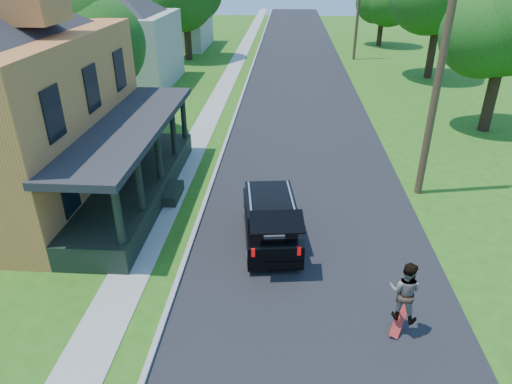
# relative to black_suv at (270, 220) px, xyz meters

# --- Properties ---
(ground) EXTENTS (140.00, 140.00, 0.00)m
(ground) POSITION_rel_black_suv_xyz_m (1.40, -3.29, -0.79)
(ground) COLOR #245F13
(ground) RESTS_ON ground
(street) EXTENTS (8.00, 120.00, 0.02)m
(street) POSITION_rel_black_suv_xyz_m (1.40, 16.71, -0.79)
(street) COLOR black
(street) RESTS_ON ground
(curb) EXTENTS (0.15, 120.00, 0.12)m
(curb) POSITION_rel_black_suv_xyz_m (-2.65, 16.71, -0.79)
(curb) COLOR #979792
(curb) RESTS_ON ground
(sidewalk) EXTENTS (1.30, 120.00, 0.03)m
(sidewalk) POSITION_rel_black_suv_xyz_m (-4.20, 16.71, -0.79)
(sidewalk) COLOR gray
(sidewalk) RESTS_ON ground
(front_walk) EXTENTS (6.50, 1.20, 0.03)m
(front_walk) POSITION_rel_black_suv_xyz_m (-8.10, 2.71, -0.79)
(front_walk) COLOR gray
(front_walk) RESTS_ON ground
(neighbor_house_mid) EXTENTS (12.78, 12.78, 8.30)m
(neighbor_house_mid) POSITION_rel_black_suv_xyz_m (-12.10, 20.71, 3.40)
(neighbor_house_mid) COLOR #A29F90
(neighbor_house_mid) RESTS_ON ground
(neighbor_house_far) EXTENTS (12.78, 12.78, 8.30)m
(neighbor_house_far) POSITION_rel_black_suv_xyz_m (-12.10, 36.71, 3.40)
(neighbor_house_far) COLOR #A29F90
(neighbor_house_far) RESTS_ON ground
(black_suv) EXTENTS (2.18, 4.58, 2.06)m
(black_suv) POSITION_rel_black_suv_xyz_m (0.00, 0.00, 0.00)
(black_suv) COLOR black
(black_suv) RESTS_ON ground
(skateboarder) EXTENTS (0.98, 0.89, 1.64)m
(skateboarder) POSITION_rel_black_suv_xyz_m (3.45, -4.07, 0.52)
(skateboarder) COLOR black
(skateboarder) RESTS_ON ground
(skateboard) EXTENTS (0.59, 0.72, 0.65)m
(skateboard) POSITION_rel_black_suv_xyz_m (3.45, -4.06, -0.46)
(skateboard) COLOR #AA140E
(skateboard) RESTS_ON ground
(tree_left_mid) EXTENTS (6.30, 6.46, 8.38)m
(tree_left_mid) POSITION_rel_black_suv_xyz_m (-9.12, 9.76, 4.77)
(tree_left_mid) COLOR black
(tree_left_mid) RESTS_ON ground
(tree_right_near) EXTENTS (6.73, 6.32, 8.35)m
(tree_right_near) POSITION_rel_black_suv_xyz_m (11.35, 11.85, 4.80)
(tree_right_near) COLOR black
(tree_right_near) RESTS_ON ground
(utility_pole_near) EXTENTS (1.74, 0.56, 11.27)m
(utility_pole_near) POSITION_rel_black_suv_xyz_m (5.90, 3.90, 5.01)
(utility_pole_near) COLOR #493922
(utility_pole_near) RESTS_ON ground
(utility_pole_far) EXTENTS (1.60, 0.58, 8.13)m
(utility_pole_far) POSITION_rel_black_suv_xyz_m (6.60, 31.24, 3.42)
(utility_pole_far) COLOR #493922
(utility_pole_far) RESTS_ON ground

